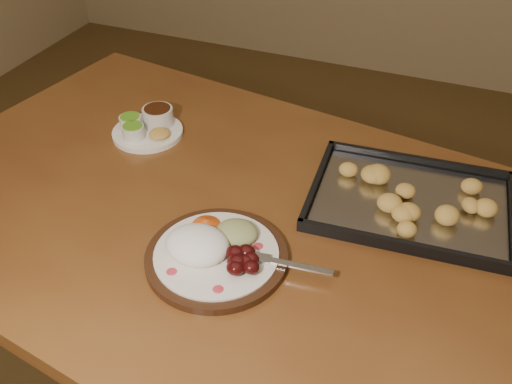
% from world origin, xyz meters
% --- Properties ---
extents(ground, '(4.00, 4.00, 0.00)m').
position_xyz_m(ground, '(0.00, 0.00, 0.00)').
color(ground, '#543B1C').
rests_on(ground, ground).
extents(dining_table, '(1.63, 1.13, 0.75)m').
position_xyz_m(dining_table, '(0.12, -0.29, 0.65)').
color(dining_table, brown).
rests_on(dining_table, ground).
extents(dinner_plate, '(0.34, 0.26, 0.06)m').
position_xyz_m(dinner_plate, '(0.12, -0.42, 0.77)').
color(dinner_plate, black).
rests_on(dinner_plate, dining_table).
extents(condiment_saucer, '(0.17, 0.17, 0.06)m').
position_xyz_m(condiment_saucer, '(-0.22, -0.09, 0.77)').
color(condiment_saucer, white).
rests_on(condiment_saucer, dining_table).
extents(baking_tray, '(0.42, 0.32, 0.04)m').
position_xyz_m(baking_tray, '(0.42, -0.14, 0.76)').
color(baking_tray, black).
rests_on(baking_tray, dining_table).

